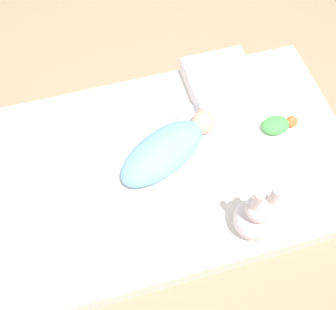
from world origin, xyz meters
TOP-DOWN VIEW (x-y plane):
  - ground_plane at (0.00, 0.00)m, footprint 12.00×12.00m
  - bed_mattress at (0.00, 0.00)m, footprint 1.59×0.98m
  - burp_cloth at (0.17, 0.15)m, footprint 0.20×0.22m
  - swaddled_baby at (-0.03, 0.02)m, footprint 0.51×0.37m
  - pillow at (0.33, 0.33)m, footprint 0.31×0.30m
  - bunny_plush at (0.21, -0.38)m, footprint 0.16×0.16m
  - turtle_plush at (0.51, 0.03)m, footprint 0.17×0.10m

SIDE VIEW (x-z plane):
  - ground_plane at x=0.00m, z-range 0.00..0.00m
  - bed_mattress at x=0.00m, z-range 0.00..0.14m
  - burp_cloth at x=0.17m, z-range 0.14..0.16m
  - turtle_plush at x=0.51m, z-range 0.14..0.20m
  - pillow at x=0.33m, z-range 0.14..0.24m
  - swaddled_baby at x=-0.03m, z-range 0.14..0.28m
  - bunny_plush at x=0.21m, z-range 0.08..0.43m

